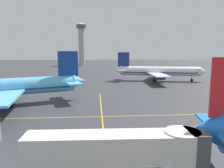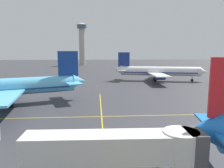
{
  "view_description": "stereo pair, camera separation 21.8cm",
  "coord_description": "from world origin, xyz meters",
  "px_view_note": "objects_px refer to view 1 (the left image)",
  "views": [
    {
      "loc": [
        -1.12,
        -6.02,
        13.12
      ],
      "look_at": [
        3.4,
        55.28,
        3.63
      ],
      "focal_mm": 35.24,
      "sensor_mm": 36.0,
      "label": 1
    },
    {
      "loc": [
        -0.91,
        -6.04,
        13.12
      ],
      "look_at": [
        3.4,
        55.28,
        3.63
      ],
      "focal_mm": 35.24,
      "sensor_mm": 36.0,
      "label": 2
    }
  ],
  "objects_px": {
    "jet_bridge": "(129,148)",
    "airliner_third_row": "(158,71)",
    "control_tower": "(81,41)",
    "airliner_second_row": "(2,88)"
  },
  "relations": [
    {
      "from": "jet_bridge",
      "to": "control_tower",
      "type": "relative_size",
      "value": 0.46
    },
    {
      "from": "jet_bridge",
      "to": "control_tower",
      "type": "xyz_separation_m",
      "value": [
        -15.39,
        177.97,
        17.34
      ]
    },
    {
      "from": "airliner_second_row",
      "to": "jet_bridge",
      "type": "xyz_separation_m",
      "value": [
        25.11,
        -33.34,
        -0.34
      ]
    },
    {
      "from": "control_tower",
      "to": "airliner_third_row",
      "type": "bearing_deg",
      "value": -69.6
    },
    {
      "from": "control_tower",
      "to": "airliner_second_row",
      "type": "bearing_deg",
      "value": -93.85
    },
    {
      "from": "airliner_second_row",
      "to": "control_tower",
      "type": "distance_m",
      "value": 145.94
    },
    {
      "from": "airliner_third_row",
      "to": "control_tower",
      "type": "xyz_separation_m",
      "value": [
        -39.06,
        105.04,
        17.23
      ]
    },
    {
      "from": "airliner_second_row",
      "to": "airliner_third_row",
      "type": "distance_m",
      "value": 62.82
    },
    {
      "from": "jet_bridge",
      "to": "airliner_third_row",
      "type": "bearing_deg",
      "value": 72.02
    },
    {
      "from": "control_tower",
      "to": "jet_bridge",
      "type": "bearing_deg",
      "value": -85.06
    }
  ]
}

